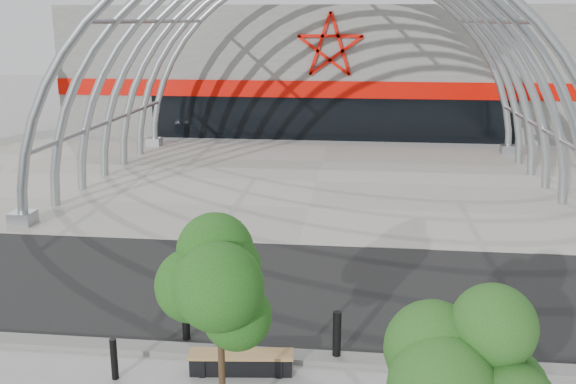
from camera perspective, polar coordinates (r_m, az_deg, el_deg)
ground at (r=14.63m, az=-1.82°, el=-14.01°), size 140.00×140.00×0.00m
road at (r=17.74m, az=-0.18°, el=-8.53°), size 140.00×7.00×0.02m
forecourt at (r=29.09m, az=2.56°, el=0.92°), size 60.00×17.00×0.04m
kerb at (r=14.38m, az=-1.97°, el=-14.28°), size 60.00×0.50×0.12m
arena_building at (r=46.25m, az=4.20°, el=11.12°), size 34.00×15.24×8.00m
vault_canopy at (r=29.09m, az=2.56°, el=0.91°), size 20.80×15.80×20.36m
street_tree_0 at (r=10.83m, az=-6.10°, el=-9.39°), size 1.61×1.61×3.67m
street_tree_1 at (r=9.08m, az=15.73°, el=-14.27°), size 1.61×1.61×3.81m
bench_0 at (r=13.79m, az=-4.17°, el=-14.92°), size 2.20×0.69×0.45m
bollard_0 at (r=13.91m, az=-15.20°, el=-14.13°), size 0.14×0.14×0.89m
bollard_1 at (r=15.05m, az=-9.08°, el=-10.99°), size 0.17×0.17×1.09m
bollard_2 at (r=14.08m, az=4.36°, el=-12.67°), size 0.18×0.18×1.13m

